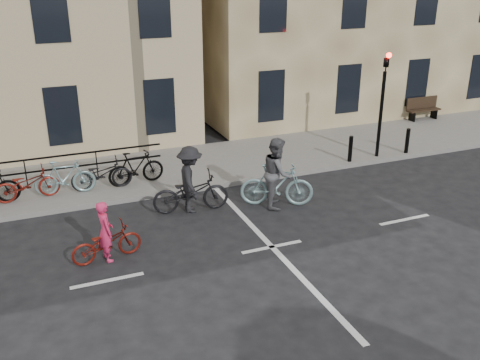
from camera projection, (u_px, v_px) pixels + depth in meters
name	position (u px, v px, depth m)	size (l,w,h in m)	color
ground	(272.00, 247.00, 13.14)	(120.00, 120.00, 0.00)	black
sidewalk	(76.00, 183.00, 16.85)	(46.00, 4.00, 0.15)	slate
traffic_light	(383.00, 92.00, 18.14)	(0.18, 0.30, 3.90)	black
bollard_east	(350.00, 149.00, 18.33)	(0.14, 0.14, 0.90)	black
bollard_west	(407.00, 141.00, 19.18)	(0.14, 0.14, 0.90)	black
bench	(423.00, 107.00, 23.41)	(1.60, 0.41, 0.97)	black
parked_bikes	(45.00, 180.00, 15.49)	(7.25, 1.23, 1.05)	black
cyclist_pink	(106.00, 240.00, 12.41)	(1.73, 0.82, 1.48)	maroon
cyclist_grey	(277.00, 179.00, 15.15)	(2.15, 1.41, 2.02)	#80A5A7
cyclist_dark	(190.00, 186.00, 14.82)	(2.21, 1.31, 1.90)	black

